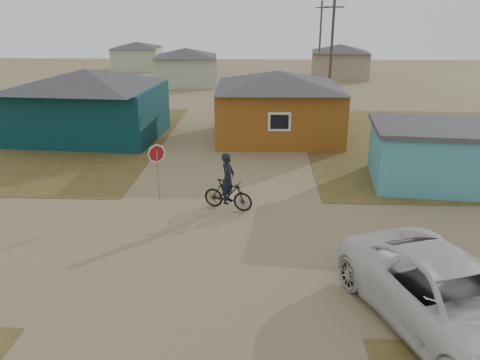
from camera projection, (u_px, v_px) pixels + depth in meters
The scene contains 12 objects.
ground at pixel (210, 251), 14.73m from camera, with size 120.00×120.00×0.00m, color #8C7751.
house_teal at pixel (88, 103), 27.07m from camera, with size 8.93×7.08×4.00m.
house_yellow at pixel (278, 104), 27.06m from camera, with size 7.72×6.76×3.90m.
shed_turquoise at pixel (447, 155), 19.95m from camera, with size 6.71×4.93×2.60m.
house_pale_west at pixel (186, 66), 46.25m from camera, with size 7.04×6.15×3.60m.
house_beige_east at pixel (340, 61), 51.16m from camera, with size 6.95×6.05×3.60m.
house_pale_north at pixel (137, 56), 57.90m from camera, with size 6.28×5.81×3.40m.
utility_pole_near at pixel (331, 54), 33.65m from camera, with size 1.40×0.20×8.00m.
utility_pole_far at pixel (320, 40), 48.61m from camera, with size 1.40×0.20×8.00m.
stop_sign at pixel (157, 159), 18.12m from camera, with size 0.74×0.22×2.30m.
cyclist at pixel (228, 189), 17.55m from camera, with size 2.03×1.14×2.21m.
vehicle at pixel (452, 300), 10.74m from camera, with size 2.92×6.33×1.76m, color silver.
Camera 1 is at (1.58, -13.00, 7.17)m, focal length 35.00 mm.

